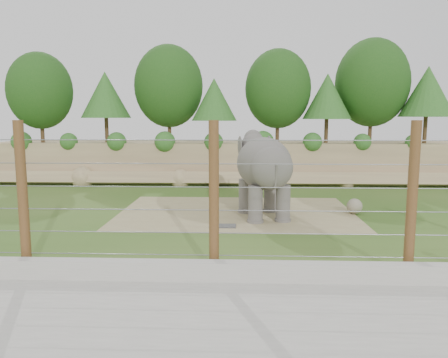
{
  "coord_description": "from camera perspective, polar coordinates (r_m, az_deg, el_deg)",
  "views": [
    {
      "loc": [
        0.69,
        -15.48,
        4.05
      ],
      "look_at": [
        0.0,
        2.0,
        1.6
      ],
      "focal_mm": 35.0,
      "sensor_mm": 36.0,
      "label": 1
    }
  ],
  "objects": [
    {
      "name": "elephant",
      "position": [
        17.83,
        5.2,
        0.43
      ],
      "size": [
        2.66,
        4.53,
        3.44
      ],
      "primitive_type": null,
      "rotation": [
        0.0,
        0.0,
        0.21
      ],
      "color": "#595550",
      "rests_on": "ground"
    },
    {
      "name": "back_embankment",
      "position": [
        28.15,
        2.08,
        7.8
      ],
      "size": [
        30.0,
        5.52,
        8.77
      ],
      "color": "#927959",
      "rests_on": "ground"
    },
    {
      "name": "stone_ball",
      "position": [
        19.3,
        16.68,
        -3.43
      ],
      "size": [
        0.65,
        0.65,
        0.65
      ],
      "primitive_type": "sphere",
      "color": "gray",
      "rests_on": "dirt_patch"
    },
    {
      "name": "dirt_patch",
      "position": [
        18.92,
        1.64,
        -4.36
      ],
      "size": [
        10.0,
        7.0,
        0.02
      ],
      "primitive_type": "cube",
      "color": "#978659",
      "rests_on": "ground"
    },
    {
      "name": "drain_grate",
      "position": [
        16.47,
        -0.18,
        -6.13
      ],
      "size": [
        1.0,
        0.6,
        0.03
      ],
      "primitive_type": "cube",
      "color": "#262628",
      "rests_on": "dirt_patch"
    },
    {
      "name": "barrier_fence",
      "position": [
        11.19,
        -1.32,
        -2.59
      ],
      "size": [
        20.26,
        0.26,
        4.0
      ],
      "color": "#4F331C",
      "rests_on": "ground"
    },
    {
      "name": "walkway",
      "position": [
        9.42,
        -2.28,
        -17.48
      ],
      "size": [
        26.0,
        4.0,
        0.01
      ],
      "primitive_type": "cube",
      "color": "#A8A59D",
      "rests_on": "ground"
    },
    {
      "name": "ground",
      "position": [
        16.01,
        -0.29,
        -6.68
      ],
      "size": [
        90.0,
        90.0,
        0.0
      ],
      "primitive_type": "plane",
      "color": "#2D5917",
      "rests_on": "ground"
    },
    {
      "name": "retaining_wall",
      "position": [
        11.17,
        -1.46,
        -11.93
      ],
      "size": [
        26.0,
        0.35,
        0.5
      ],
      "primitive_type": "cube",
      "color": "#A8A59D",
      "rests_on": "ground"
    }
  ]
}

